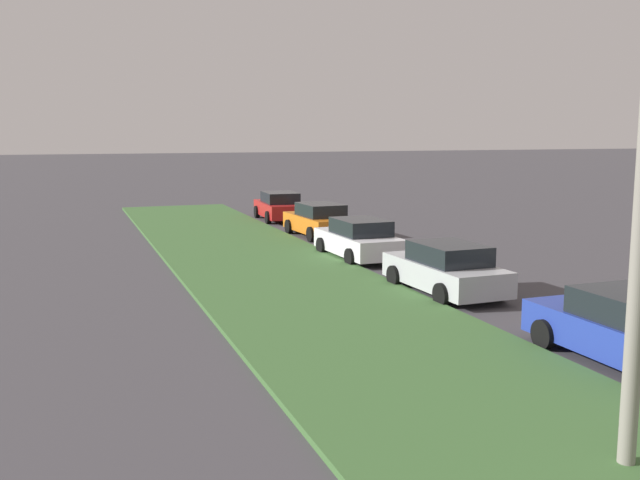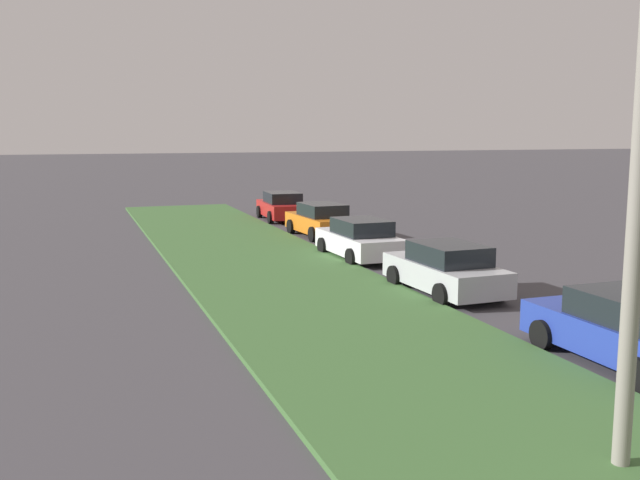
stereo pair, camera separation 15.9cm
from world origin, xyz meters
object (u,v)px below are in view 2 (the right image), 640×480
(parked_car_blue, at_px, (626,329))
(parked_car_white, at_px, (360,239))
(parked_car_orange, at_px, (321,220))
(parked_car_silver, at_px, (446,269))
(parked_car_red, at_px, (282,206))

(parked_car_blue, distance_m, parked_car_white, 12.85)
(parked_car_orange, bearing_deg, parked_car_white, 171.80)
(parked_car_white, bearing_deg, parked_car_orange, -6.98)
(parked_car_white, distance_m, parked_car_orange, 5.82)
(parked_car_silver, bearing_deg, parked_car_red, -3.51)
(parked_car_orange, bearing_deg, parked_car_red, -3.29)
(parked_car_orange, bearing_deg, parked_car_blue, 176.68)
(parked_car_white, xyz_separation_m, parked_car_orange, (5.79, -0.53, 0.00))
(parked_car_white, bearing_deg, parked_car_red, -4.43)
(parked_car_silver, distance_m, parked_car_orange, 11.88)
(parked_car_blue, relative_size, parked_car_white, 0.99)
(parked_car_white, height_order, parked_car_red, same)
(parked_car_orange, relative_size, parked_car_red, 1.00)
(parked_car_white, distance_m, parked_car_red, 12.10)
(parked_car_silver, xyz_separation_m, parked_car_orange, (11.88, -0.40, 0.00))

